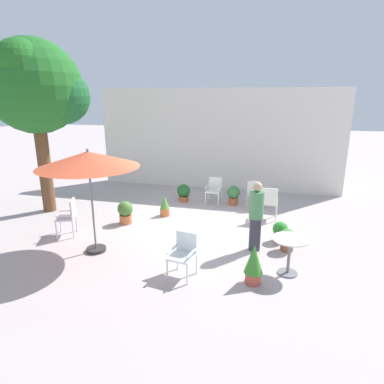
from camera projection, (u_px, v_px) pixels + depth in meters
name	position (u px, v px, depth m)	size (l,w,h in m)	color
ground_plane	(188.00, 228.00, 8.83)	(60.00, 60.00, 0.00)	#B2A3A2
villa_facade	(217.00, 140.00, 12.29)	(9.11, 0.30, 3.72)	silver
shade_tree	(37.00, 87.00, 9.20)	(2.75, 2.62, 4.98)	brown
patio_umbrella_0	(88.00, 160.00, 6.92)	(2.17, 2.17, 2.35)	#2D2D2D
cafe_table_0	(290.00, 249.00, 6.39)	(0.71, 0.71, 0.76)	white
patio_chair_0	(214.00, 189.00, 10.70)	(0.49, 0.51, 0.87)	silver
patio_chair_1	(184.00, 252.00, 6.36)	(0.53, 0.55, 0.86)	white
patio_chair_2	(69.00, 215.00, 8.23)	(0.58, 0.59, 0.94)	silver
patio_chair_3	(255.00, 193.00, 10.29)	(0.57, 0.57, 0.86)	silver
patio_chair_4	(269.00, 201.00, 9.30)	(0.47, 0.46, 0.96)	white
potted_plant_0	(184.00, 192.00, 10.99)	(0.43, 0.43, 0.59)	#B05C30
potted_plant_1	(280.00, 232.00, 7.93)	(0.37, 0.37, 0.50)	#9C4637
potted_plant_2	(254.00, 263.00, 6.07)	(0.35, 0.35, 0.79)	#BD5240
potted_plant_3	(125.00, 212.00, 9.05)	(0.42, 0.42, 0.64)	#C56B42
potted_plant_4	(233.00, 194.00, 10.64)	(0.42, 0.42, 0.63)	#A65734
potted_plant_5	(287.00, 239.00, 7.44)	(0.39, 0.40, 0.53)	brown
potted_plant_6	(165.00, 206.00, 9.66)	(0.28, 0.28, 0.61)	#C66C3C
standing_person	(256.00, 216.00, 7.33)	(0.40, 0.40, 1.61)	#33333D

